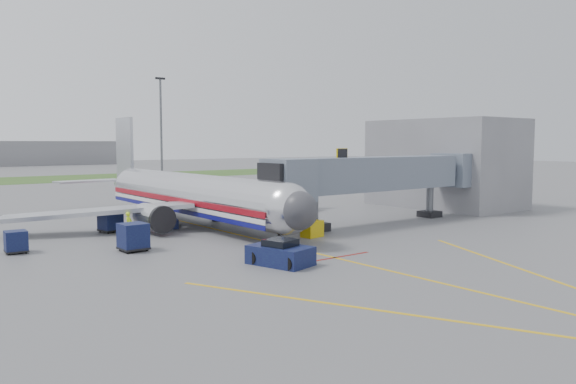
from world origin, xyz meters
TOP-DOWN VIEW (x-y plane):
  - ground at (0.00, 0.00)m, footprint 400.00×400.00m
  - grass_strip at (0.00, 90.00)m, footprint 300.00×25.00m
  - apron_markings at (0.00, -7.40)m, footprint 21.52×50.00m
  - airliner at (0.00, 15.25)m, footprint 32.10×35.67m
  - jet_bridge at (12.86, 5.00)m, footprint 25.30×4.00m
  - terminal at (30.00, 10.00)m, footprint 10.00×16.00m
  - light_mast_right at (25.00, 75.00)m, footprint 2.00×0.44m
  - pushback_tug at (-4.00, -3.50)m, footprint 3.20×4.22m
  - baggage_cart_a at (-9.35, 6.10)m, footprint 1.81×1.81m
  - baggage_cart_b at (-7.62, 15.13)m, footprint 1.88×1.88m
  - baggage_cart_c at (-15.86, 10.17)m, footprint 1.49×1.49m
  - belt_loader at (-2.49, 14.74)m, footprint 2.15×3.81m
  - ground_power_cart at (4.00, 3.00)m, footprint 1.77×1.32m
  - ramp_worker at (-7.32, 11.92)m, footprint 0.85×0.79m

SIDE VIEW (x-z plane):
  - ground at x=0.00m, z-range 0.00..0.00m
  - apron_markings at x=0.00m, z-range 0.00..0.01m
  - grass_strip at x=0.00m, z-range 0.00..0.01m
  - belt_loader at x=-2.49m, z-range -0.45..1.35m
  - ground_power_cart at x=4.00m, z-range -0.01..1.29m
  - pushback_tug at x=-4.00m, z-range -0.13..1.44m
  - baggage_cart_c at x=-15.86m, z-range 0.01..1.52m
  - baggage_cart_b at x=-7.62m, z-range 0.02..1.74m
  - baggage_cart_a at x=-9.35m, z-range 0.02..1.92m
  - ramp_worker at x=-7.32m, z-range 0.00..1.95m
  - airliner at x=0.00m, z-range -2.48..7.77m
  - jet_bridge at x=12.86m, z-range 1.02..7.92m
  - terminal at x=30.00m, z-range 0.00..10.00m
  - light_mast_right at x=25.00m, z-range 0.58..20.98m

